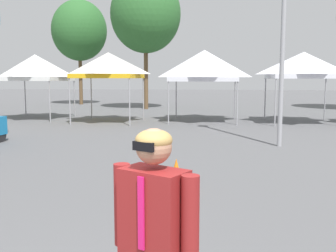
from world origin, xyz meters
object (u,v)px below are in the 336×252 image
(canopy_tent_right_of_center, at_px, (304,65))
(traffic_cone_lot_center, at_px, (176,174))
(tree_behind_tents_center, at_px, (79,31))
(tree_behind_tents_left, at_px, (146,14))
(canopy_tent_behind_center, at_px, (204,66))
(canopy_tent_behind_right, at_px, (35,68))
(canopy_tent_left_of_center, at_px, (108,65))
(person_foreground, at_px, (154,243))

(canopy_tent_right_of_center, distance_m, traffic_cone_lot_center, 12.78)
(tree_behind_tents_center, bearing_deg, traffic_cone_lot_center, -66.67)
(tree_behind_tents_left, relative_size, tree_behind_tents_center, 1.09)
(canopy_tent_right_of_center, height_order, traffic_cone_lot_center, canopy_tent_right_of_center)
(canopy_tent_behind_center, bearing_deg, canopy_tent_behind_right, 179.67)
(tree_behind_tents_left, bearing_deg, canopy_tent_right_of_center, -40.29)
(canopy_tent_left_of_center, distance_m, traffic_cone_lot_center, 12.04)
(canopy_tent_behind_right, relative_size, canopy_tent_left_of_center, 1.00)
(canopy_tent_behind_right, relative_size, person_foreground, 1.85)
(person_foreground, bearing_deg, canopy_tent_behind_right, 117.56)
(tree_behind_tents_center, xyz_separation_m, traffic_cone_lot_center, (9.95, -23.07, -5.53))
(canopy_tent_behind_center, relative_size, person_foreground, 1.93)
(canopy_tent_left_of_center, xyz_separation_m, traffic_cone_lot_center, (4.32, -10.98, -2.40))
(canopy_tent_behind_center, bearing_deg, tree_behind_tents_center, 132.30)
(canopy_tent_behind_right, distance_m, traffic_cone_lot_center, 14.83)
(canopy_tent_left_of_center, bearing_deg, tree_behind_tents_left, 87.15)
(canopy_tent_behind_right, height_order, traffic_cone_lot_center, canopy_tent_behind_right)
(canopy_tent_behind_right, bearing_deg, tree_behind_tents_left, 57.28)
(canopy_tent_left_of_center, relative_size, traffic_cone_lot_center, 5.70)
(canopy_tent_right_of_center, relative_size, person_foreground, 1.85)
(canopy_tent_behind_center, relative_size, tree_behind_tents_left, 0.39)
(canopy_tent_behind_center, xyz_separation_m, traffic_cone_lot_center, (-0.19, -11.92, -2.40))
(canopy_tent_left_of_center, height_order, tree_behind_tents_left, tree_behind_tents_left)
(canopy_tent_behind_right, bearing_deg, canopy_tent_left_of_center, -13.52)
(tree_behind_tents_center, distance_m, traffic_cone_lot_center, 25.72)
(canopy_tent_right_of_center, relative_size, tree_behind_tents_center, 0.40)
(canopy_tent_right_of_center, xyz_separation_m, person_foreground, (-4.45, -16.44, -1.65))
(canopy_tent_right_of_center, distance_m, tree_behind_tents_center, 18.91)
(canopy_tent_behind_right, height_order, canopy_tent_behind_center, canopy_tent_behind_center)
(traffic_cone_lot_center, bearing_deg, person_foreground, -86.11)
(canopy_tent_left_of_center, relative_size, canopy_tent_behind_center, 0.96)
(tree_behind_tents_left, distance_m, tree_behind_tents_center, 7.29)
(canopy_tent_left_of_center, height_order, canopy_tent_behind_center, canopy_tent_behind_center)
(canopy_tent_behind_right, distance_m, tree_behind_tents_left, 9.12)
(canopy_tent_left_of_center, bearing_deg, canopy_tent_right_of_center, 3.98)
(canopy_tent_behind_right, bearing_deg, canopy_tent_behind_center, -0.33)
(canopy_tent_behind_center, distance_m, traffic_cone_lot_center, 12.16)
(tree_behind_tents_left, distance_m, traffic_cone_lot_center, 20.31)
(canopy_tent_behind_center, distance_m, tree_behind_tents_center, 15.39)
(person_foreground, height_order, traffic_cone_lot_center, person_foreground)
(canopy_tent_behind_center, relative_size, tree_behind_tents_center, 0.42)
(tree_behind_tents_left, height_order, traffic_cone_lot_center, tree_behind_tents_left)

